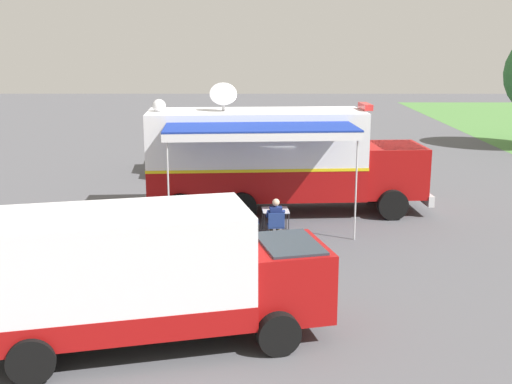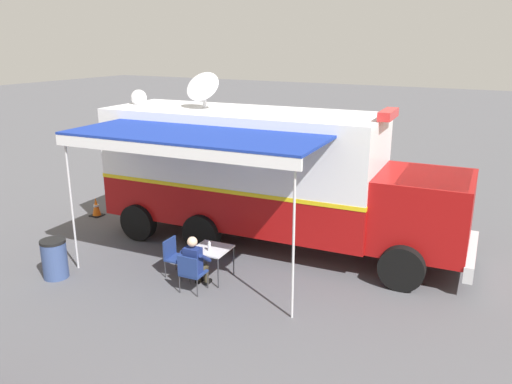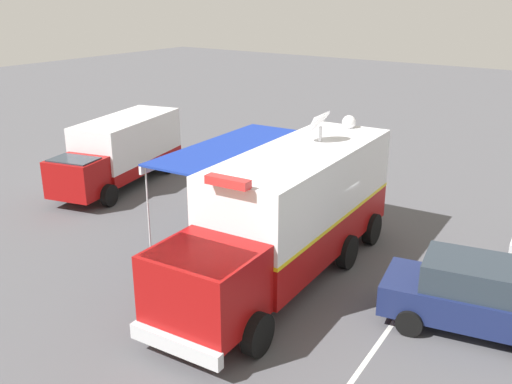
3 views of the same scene
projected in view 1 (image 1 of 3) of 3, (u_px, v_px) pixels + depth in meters
The scene contains 13 objects.
ground_plane at pixel (256, 212), 22.38m from camera, with size 100.00×100.00×0.00m, color #515156.
lot_stripe at pixel (310, 189), 25.84m from camera, with size 0.12×4.80×0.01m, color silver.
command_truck at pixel (278, 157), 21.95m from camera, with size 5.35×9.63×4.53m.
folding_table at pixel (275, 212), 19.84m from camera, with size 0.85×0.85×0.73m.
water_bottle at pixel (277, 208), 19.67m from camera, with size 0.07×0.07×0.22m.
folding_chair_at_table at pixel (276, 224), 19.10m from camera, with size 0.51×0.51×0.87m.
folding_chair_beside_table at pixel (248, 219), 19.62m from camera, with size 0.51×0.51×0.87m.
seated_responder at pixel (276, 218), 19.25m from camera, with size 0.68×0.58×1.25m.
trash_bin at pixel (165, 234), 18.27m from camera, with size 0.57×0.57×0.91m.
traffic_cone at pixel (111, 208), 21.81m from camera, with size 0.36×0.36×0.58m.
support_truck at pixel (140, 277), 12.37m from camera, with size 3.61×7.09×2.70m.
car_behind_truck at pixel (270, 160), 27.11m from camera, with size 4.46×2.60×1.76m.
car_far_corner at pixel (178, 152), 29.14m from camera, with size 4.37×2.36×1.76m.
Camera 1 is at (21.62, 0.07, 5.81)m, focal length 45.44 mm.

